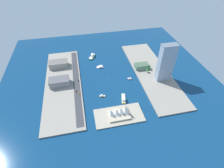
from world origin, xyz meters
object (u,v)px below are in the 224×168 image
at_px(ferry_green_doubledeck, 92,56).
at_px(van_white, 73,66).
at_px(taxi_yellow_cab, 80,94).
at_px(pickup_red, 76,91).
at_px(water_taxi_orange, 102,96).
at_px(suv_black, 78,81).
at_px(terminal_long_green, 141,66).
at_px(patrol_launch_navy, 130,79).
at_px(opera_landmark, 119,112).
at_px(ferry_yellow_fast, 124,99).
at_px(traffic_light_waterfront, 79,75).
at_px(warehouse_low_gray, 59,82).
at_px(catamaran_blue, 100,67).
at_px(carpark_squat_concrete, 58,64).
at_px(tower_tall_glass, 166,63).

height_order(ferry_green_doubledeck, van_white, ferry_green_doubledeck).
bearing_deg(taxi_yellow_cab, pickup_red, -54.28).
bearing_deg(water_taxi_orange, suv_black, -52.26).
relative_size(terminal_long_green, suv_black, 6.89).
height_order(ferry_green_doubledeck, taxi_yellow_cab, ferry_green_doubledeck).
xyz_separation_m(patrol_launch_navy, opera_landmark, (44.42, 88.20, 8.21)).
xyz_separation_m(ferry_yellow_fast, taxi_yellow_cab, (77.30, -28.91, 0.73)).
bearing_deg(traffic_light_waterfront, warehouse_low_gray, 25.40).
distance_m(catamaran_blue, water_taxi_orange, 92.83).
distance_m(ferry_green_doubledeck, traffic_light_waterfront, 80.17).
height_order(ferry_yellow_fast, terminal_long_green, terminal_long_green).
distance_m(suv_black, opera_landmark, 118.75).
distance_m(catamaran_blue, pickup_red, 91.68).
bearing_deg(warehouse_low_gray, traffic_light_waterfront, -154.60).
distance_m(carpark_squat_concrete, terminal_long_green, 184.99).
xyz_separation_m(ferry_yellow_fast, terminal_long_green, (-63.19, -83.94, 4.90)).
xyz_separation_m(carpark_squat_concrete, traffic_light_waterfront, (-42.73, 44.89, -2.27)).
distance_m(pickup_red, suv_black, 31.90).
distance_m(water_taxi_orange, van_white, 118.20).
distance_m(ferry_green_doubledeck, patrol_launch_navy, 120.36).
height_order(ferry_yellow_fast, carpark_squat_concrete, carpark_squat_concrete).
relative_size(catamaran_blue, van_white, 3.76).
bearing_deg(ferry_green_doubledeck, van_white, 33.34).
height_order(van_white, suv_black, suv_black).
height_order(warehouse_low_gray, taxi_yellow_cab, warehouse_low_gray).
distance_m(terminal_long_green, traffic_light_waterfront, 136.92).
relative_size(water_taxi_orange, terminal_long_green, 0.39).
xyz_separation_m(warehouse_low_gray, pickup_red, (-30.39, 27.76, -6.05)).
relative_size(traffic_light_waterfront, opera_landmark, 0.18).
bearing_deg(ferry_yellow_fast, catamaran_blue, -76.75).
height_order(catamaran_blue, taxi_yellow_cab, catamaran_blue).
relative_size(patrol_launch_navy, taxi_yellow_cab, 2.15).
xyz_separation_m(terminal_long_green, opera_landmark, (79.72, 118.08, 1.86)).
relative_size(ferry_green_doubledeck, opera_landmark, 0.73).
bearing_deg(taxi_yellow_cab, carpark_squat_concrete, -68.46).
bearing_deg(warehouse_low_gray, terminal_long_green, -173.69).
distance_m(ferry_yellow_fast, traffic_light_waterfront, 111.23).
bearing_deg(water_taxi_orange, catamaran_blue, -96.87).
bearing_deg(catamaran_blue, van_white, -14.35).
height_order(patrol_launch_navy, suv_black, suv_black).
xyz_separation_m(patrol_launch_navy, pickup_red, (110.76, 17.39, 2.19)).
xyz_separation_m(catamaran_blue, van_white, (60.11, -15.38, 1.72)).
bearing_deg(taxi_yellow_cab, ferry_yellow_fast, 159.49).
bearing_deg(van_white, water_taxi_orange, 114.50).
xyz_separation_m(ferry_green_doubledeck, catamaran_blue, (-12.50, 46.70, -0.90)).
xyz_separation_m(warehouse_low_gray, tower_tall_glass, (-206.25, 25.23, 31.84)).
relative_size(carpark_squat_concrete, suv_black, 9.36).
bearing_deg(carpark_squat_concrete, tower_tall_glass, 157.01).
height_order(taxi_yellow_cab, traffic_light_waterfront, traffic_light_waterfront).
relative_size(water_taxi_orange, van_white, 2.61).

